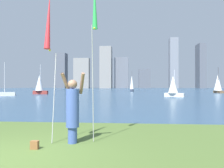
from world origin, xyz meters
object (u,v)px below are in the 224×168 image
object	(u,v)px
sailboat_0	(132,84)
sailboat_1	(40,84)
bag	(35,145)
sailboat_2	(173,86)
sailboat_6	(218,84)
sailboat_4	(5,94)
kite_flag_left	(49,24)
kite_flag_right	(95,10)
person	(73,108)

from	to	relation	value
sailboat_0	sailboat_1	xyz separation A→B (m)	(-16.50, -17.20, -0.14)
bag	sailboat_2	size ratio (longest dim) A/B	0.06
sailboat_2	sailboat_6	world-z (taller)	sailboat_6
bag	sailboat_4	world-z (taller)	sailboat_4
sailboat_1	sailboat_6	world-z (taller)	sailboat_1
sailboat_0	sailboat_1	distance (m)	23.84
kite_flag_left	bag	size ratio (longest dim) A/B	19.42
kite_flag_right	sailboat_4	bearing A→B (deg)	125.05
kite_flag_right	sailboat_0	bearing A→B (deg)	88.51
sailboat_0	sailboat_4	bearing A→B (deg)	-128.24
kite_flag_left	bag	xyz separation A→B (m)	(-0.25, -0.30, -3.15)
sailboat_2	kite_flag_left	bearing A→B (deg)	-107.37
person	sailboat_2	bearing A→B (deg)	73.27
sailboat_0	bag	bearing A→B (deg)	-93.01
person	sailboat_0	xyz separation A→B (m)	(1.84, 49.68, 0.97)
sailboat_0	sailboat_6	size ratio (longest dim) A/B	0.99
sailboat_4	person	bearing A→B (deg)	-56.21
person	bag	size ratio (longest dim) A/B	9.37
person	kite_flag_left	xyz separation A→B (m)	(-0.56, -0.35, 2.29)
person	sailboat_1	size ratio (longest dim) A/B	0.37
kite_flag_left	sailboat_4	xyz separation A→B (m)	(-16.57, 25.96, -2.91)
bag	sailboat_2	world-z (taller)	sailboat_2
sailboat_0	sailboat_6	bearing A→B (deg)	-25.71
kite_flag_right	sailboat_6	bearing A→B (deg)	65.28
person	kite_flag_right	world-z (taller)	kite_flag_right
kite_flag_right	sailboat_0	world-z (taller)	sailboat_0
sailboat_4	sailboat_6	size ratio (longest dim) A/B	0.96
kite_flag_left	kite_flag_right	bearing A→B (deg)	33.37
person	sailboat_0	world-z (taller)	sailboat_0
sailboat_2	sailboat_1	bearing A→B (deg)	161.79
person	sailboat_1	world-z (taller)	sailboat_1
sailboat_2	person	bearing A→B (deg)	-106.44
person	kite_flag_right	bearing A→B (deg)	34.02
person	sailboat_2	size ratio (longest dim) A/B	0.53
kite_flag_right	sailboat_6	size ratio (longest dim) A/B	0.89
sailboat_1	sailboat_2	size ratio (longest dim) A/B	1.42
person	kite_flag_right	size ratio (longest dim) A/B	0.43
kite_flag_left	bag	distance (m)	3.18
sailboat_0	sailboat_6	xyz separation A→B (m)	(17.53, -8.44, -0.07)
sailboat_1	sailboat_2	bearing A→B (deg)	-18.21
kite_flag_left	sailboat_1	size ratio (longest dim) A/B	0.77
sailboat_0	sailboat_2	size ratio (longest dim) A/B	1.39
sailboat_0	sailboat_2	xyz separation A→B (m)	(5.60, -24.47, -0.47)
bag	sailboat_1	world-z (taller)	sailboat_1
kite_flag_right	kite_flag_left	bearing A→B (deg)	-146.63
kite_flag_right	sailboat_0	distance (m)	49.35
sailboat_6	kite_flag_left	bearing A→B (deg)	-115.60
bag	sailboat_1	bearing A→B (deg)	112.69
person	kite_flag_left	world-z (taller)	kite_flag_left
kite_flag_left	bag	world-z (taller)	kite_flag_left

